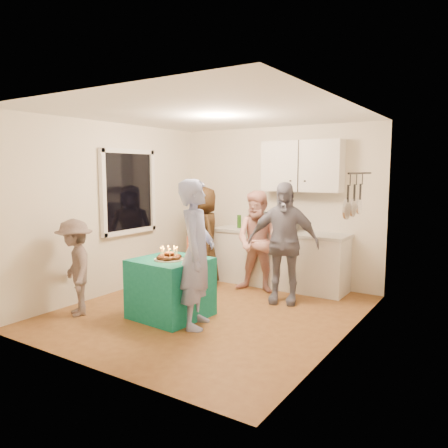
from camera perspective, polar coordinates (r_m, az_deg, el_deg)
The scene contains 19 objects.
floor at distance 5.97m, azimuth -1.86°, elevation -11.37°, with size 4.00×4.00×0.00m, color brown.
ceiling at distance 5.71m, azimuth -1.96°, elevation 14.21°, with size 4.00×4.00×0.00m, color white.
back_wall at distance 7.42m, azimuth 6.92°, elevation 2.46°, with size 3.60×3.60×0.00m, color silver.
left_wall at distance 6.88m, azimuth -14.33°, elevation 1.93°, with size 4.00×4.00×0.00m, color silver.
right_wall at distance 4.91m, azimuth 15.64°, elevation -0.08°, with size 4.00×4.00×0.00m, color silver.
window_night at distance 7.05m, azimuth -12.44°, elevation 4.14°, with size 0.04×1.00×1.20m, color black.
counter at distance 7.19m, azimuth 7.21°, elevation -4.70°, with size 2.20×0.58×0.86m, color white.
countertop at distance 7.11m, azimuth 7.27°, elevation -1.11°, with size 2.24×0.62×0.05m, color beige.
upper_cabinet at distance 7.06m, azimuth 10.15°, elevation 7.45°, with size 1.30×0.30×0.80m, color white.
pot_rack at distance 5.58m, azimuth 17.09°, elevation 3.79°, with size 0.12×1.00×0.60m, color black.
microwave at distance 7.10m, azimuth 7.21°, elevation 0.27°, with size 0.53×0.36×0.29m, color white.
party_table at distance 5.73m, azimuth -6.97°, elevation -8.26°, with size 0.85×0.85×0.76m, color #117562.
donut_cake at distance 5.55m, azimuth -7.19°, elevation -3.77°, with size 0.38×0.38×0.18m, color #381C0C, non-canonical shape.
punch_jar at distance 5.68m, azimuth -3.81°, elevation -2.67°, with size 0.22×0.22×0.34m, color red.
man_birthday at distance 5.24m, azimuth -3.61°, elevation -3.92°, with size 0.65×0.43×1.78m, color #929ED5.
woman_back_left at distance 7.23m, azimuth -2.63°, elevation -1.54°, with size 0.79×0.52×1.62m, color #4C3015.
woman_back_center at distance 6.76m, azimuth 4.59°, elevation -2.32°, with size 0.77×0.60×1.58m, color #D1736D.
woman_back_right at distance 6.24m, azimuth 7.71°, elevation -2.45°, with size 1.01×0.42×1.73m, color black.
child_near_left at distance 6.01m, azimuth -18.86°, elevation -5.39°, with size 0.82×0.47×1.26m, color brown.
Camera 1 is at (3.23, -4.66, 1.89)m, focal length 35.00 mm.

